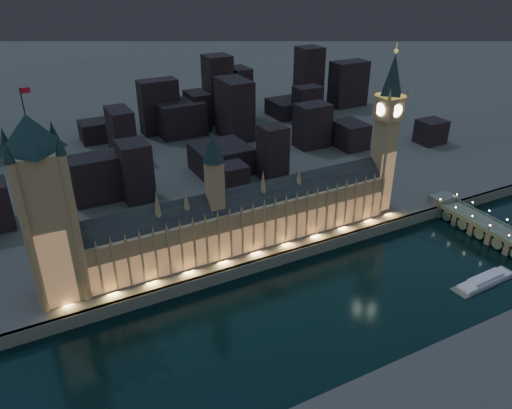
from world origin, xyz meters
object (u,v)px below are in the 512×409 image
elizabeth_tower (387,122)px  victoria_tower (44,202)px  river_boat (485,280)px  palace_of_westminster (245,218)px  westminster_bridge (496,235)px

elizabeth_tower → victoria_tower: bearing=-180.0°
victoria_tower → river_boat: 249.27m
river_boat → elizabeth_tower: bearing=92.8°
palace_of_westminster → westminster_bridge: bearing=-22.8°
palace_of_westminster → elizabeth_tower: (107.43, 0.18, 46.02)m
victoria_tower → river_boat: size_ratio=2.38×
palace_of_westminster → victoria_tower: 116.75m
palace_of_westminster → elizabeth_tower: bearing=0.1°
river_boat → palace_of_westminster: bearing=140.2°
palace_of_westminster → victoria_tower: (-110.57, 0.17, 37.47)m
elizabeth_tower → westminster_bridge: size_ratio=1.02×
victoria_tower → elizabeth_tower: size_ratio=0.98×
palace_of_westminster → elizabeth_tower: size_ratio=1.75×
victoria_tower → westminster_bridge: (265.46, -65.37, -57.85)m
palace_of_westminster → westminster_bridge: size_ratio=1.79×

